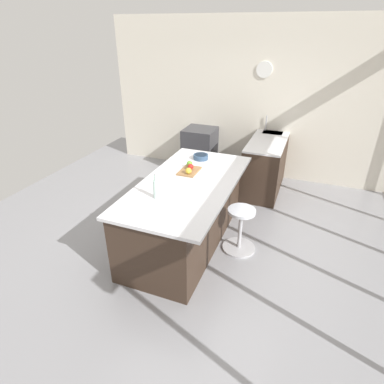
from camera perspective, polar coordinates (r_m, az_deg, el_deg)
ground_plane at (r=4.52m, az=1.43°, el=-8.62°), size 7.17×7.17×0.00m
interior_partition_left at (r=6.29m, az=10.15°, el=15.98°), size 0.15×5.52×2.88m
sink_cabinet at (r=6.15m, az=13.60°, el=5.90°), size 2.05×0.60×1.21m
oven_range at (r=6.45m, az=1.44°, el=7.51°), size 0.60×0.61×0.90m
kitchen_island at (r=4.28m, az=-1.21°, el=-3.48°), size 2.28×1.15×0.91m
stool_by_window at (r=4.24m, az=8.65°, el=-6.93°), size 0.44×0.44×0.61m
cutting_board at (r=4.34m, az=-0.49°, el=3.81°), size 0.36×0.24×0.02m
apple_red at (r=4.35m, az=-0.28°, el=4.57°), size 0.08×0.08×0.08m
apple_yellow at (r=4.22m, az=-0.64°, el=3.84°), size 0.08×0.08×0.08m
apple_green at (r=4.45m, az=-0.45°, el=5.12°), size 0.08×0.08×0.08m
water_bottle at (r=3.64m, az=-6.54°, el=0.66°), size 0.06×0.06×0.31m
fruit_bowl at (r=4.76m, az=1.60°, el=6.41°), size 0.22×0.22×0.07m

